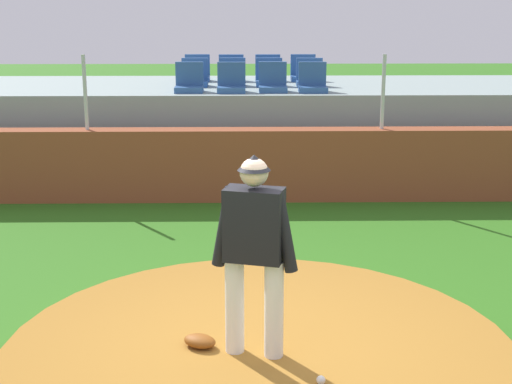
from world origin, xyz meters
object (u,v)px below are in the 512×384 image
object	(u,v)px
stadium_chair_8	(197,73)
stadium_chair_2	(273,82)
baseball	(321,380)
stadium_chair_6	(269,77)
pitcher	(254,241)
stadium_chair_9	(231,73)
stadium_chair_0	(189,83)
fielding_glove	(200,341)
stadium_chair_5	(232,77)
stadium_chair_10	(268,73)
stadium_chair_3	(313,83)
stadium_chair_11	(303,73)
stadium_chair_4	(195,77)
stadium_chair_1	(231,83)
stadium_chair_7	(310,77)

from	to	relation	value
stadium_chair_8	stadium_chair_2	bearing A→B (deg)	130.14
baseball	stadium_chair_6	world-z (taller)	stadium_chair_6
pitcher	stadium_chair_9	size ratio (longest dim) A/B	3.53
stadium_chair_6	stadium_chair_0	bearing A→B (deg)	30.70
fielding_glove	stadium_chair_5	xyz separation A→B (m)	(0.19, 7.64, 1.50)
stadium_chair_10	stadium_chair_5	bearing A→B (deg)	49.54
stadium_chair_3	stadium_chair_10	world-z (taller)	same
stadium_chair_8	pitcher	bearing A→B (deg)	96.50
stadium_chair_2	stadium_chair_11	xyz separation A→B (m)	(0.65, 1.64, 0.00)
stadium_chair_4	stadium_chair_5	world-z (taller)	same
stadium_chair_9	stadium_chair_1	bearing A→B (deg)	91.00
pitcher	stadium_chair_7	distance (m)	7.82
baseball	stadium_chair_10	size ratio (longest dim) A/B	0.15
stadium_chair_4	stadium_chair_9	xyz separation A→B (m)	(0.65, 0.81, 0.00)
pitcher	stadium_chair_5	world-z (taller)	stadium_chair_5
stadium_chair_8	stadium_chair_3	bearing A→B (deg)	140.81
stadium_chair_7	stadium_chair_8	xyz separation A→B (m)	(-2.11, 0.88, 0.00)
fielding_glove	stadium_chair_3	bearing A→B (deg)	-76.66
stadium_chair_4	stadium_chair_7	xyz separation A→B (m)	(2.10, -0.03, 0.00)
baseball	stadium_chair_4	distance (m)	8.56
stadium_chair_3	stadium_chair_9	distance (m)	2.19
stadium_chair_2	stadium_chair_8	world-z (taller)	same
stadium_chair_1	stadium_chair_11	size ratio (longest dim) A/B	1.00
stadium_chair_8	stadium_chair_11	distance (m)	2.06
stadium_chair_0	stadium_chair_2	size ratio (longest dim) A/B	1.00
fielding_glove	stadium_chair_11	bearing A→B (deg)	-73.92
stadium_chair_3	stadium_chair_5	distance (m)	1.64
stadium_chair_9	pitcher	bearing A→B (deg)	92.15
stadium_chair_8	stadium_chair_11	size ratio (longest dim) A/B	1.00
stadium_chair_7	baseball	bearing A→B (deg)	85.85
stadium_chair_0	stadium_chair_10	distance (m)	2.15
stadium_chair_10	stadium_chair_3	bearing A→B (deg)	113.39
stadium_chair_0	stadium_chair_8	distance (m)	1.67
stadium_chair_6	baseball	bearing A→B (deg)	90.96
stadium_chair_6	stadium_chair_10	world-z (taller)	same
stadium_chair_1	stadium_chair_10	size ratio (longest dim) A/B	1.00
stadium_chair_7	stadium_chair_9	world-z (taller)	same
stadium_chair_5	stadium_chair_9	distance (m)	0.79
stadium_chair_1	stadium_chair_10	xyz separation A→B (m)	(0.68, 1.67, 0.00)
fielding_glove	stadium_chair_6	distance (m)	7.83
baseball	stadium_chair_7	bearing A→B (deg)	85.85
stadium_chair_4	stadium_chair_7	bearing A→B (deg)	179.22
stadium_chair_7	stadium_chair_6	bearing A→B (deg)	-3.34
stadium_chair_2	stadium_chair_6	bearing A→B (deg)	-87.56
stadium_chair_3	stadium_chair_8	world-z (taller)	same
stadium_chair_1	stadium_chair_8	world-z (taller)	same
fielding_glove	stadium_chair_0	distance (m)	6.99
stadium_chair_5	stadium_chair_3	bearing A→B (deg)	148.14
stadium_chair_7	stadium_chair_10	world-z (taller)	same
pitcher	stadium_chair_2	xyz separation A→B (m)	(0.42, 6.94, 0.53)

